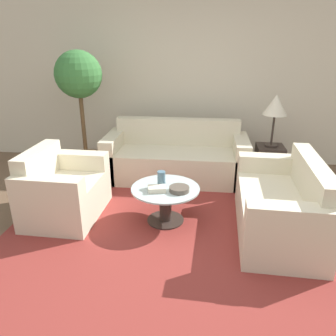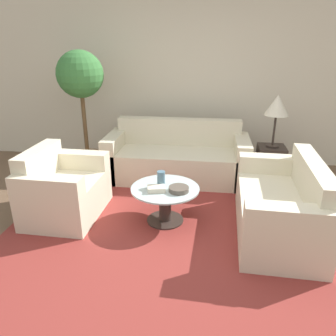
{
  "view_description": "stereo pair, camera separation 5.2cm",
  "coord_description": "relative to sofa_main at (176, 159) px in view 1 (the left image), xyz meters",
  "views": [
    {
      "loc": [
        0.26,
        -2.65,
        1.94
      ],
      "look_at": [
        -0.13,
        0.84,
        0.55
      ],
      "focal_mm": 35.0,
      "sensor_mm": 36.0,
      "label": 1
    },
    {
      "loc": [
        0.32,
        -2.64,
        1.94
      ],
      "look_at": [
        -0.13,
        0.84,
        0.55
      ],
      "focal_mm": 35.0,
      "sensor_mm": 36.0,
      "label": 2
    }
  ],
  "objects": [
    {
      "name": "coffee_table",
      "position": [
        -0.0,
        -1.3,
        -0.02
      ],
      "size": [
        0.76,
        0.76,
        0.42
      ],
      "color": "#332823",
      "rests_on": "ground_plane"
    },
    {
      "name": "vase",
      "position": [
        -0.05,
        -1.28,
        0.22
      ],
      "size": [
        0.09,
        0.09,
        0.18
      ],
      "color": "slate",
      "rests_on": "coffee_table"
    },
    {
      "name": "ground_plane",
      "position": [
        0.13,
        -1.89,
        -0.29
      ],
      "size": [
        14.0,
        14.0,
        0.0
      ],
      "primitive_type": "plane",
      "color": "brown"
    },
    {
      "name": "side_table",
      "position": [
        1.34,
        -0.01,
        -0.02
      ],
      "size": [
        0.37,
        0.37,
        0.53
      ],
      "color": "#332823",
      "rests_on": "ground_plane"
    },
    {
      "name": "loveseat",
      "position": [
        1.26,
        -1.38,
        0.0
      ],
      "size": [
        0.84,
        1.51,
        0.82
      ],
      "rotation": [
        0.0,
        0.0,
        -1.61
      ],
      "color": "beige",
      "rests_on": "ground_plane"
    },
    {
      "name": "book_stack",
      "position": [
        -0.08,
        -1.4,
        0.16
      ],
      "size": [
        0.21,
        0.17,
        0.05
      ],
      "rotation": [
        0.0,
        0.0,
        0.22
      ],
      "color": "beige",
      "rests_on": "coffee_table"
    },
    {
      "name": "armchair",
      "position": [
        -1.22,
        -1.29,
        0.0
      ],
      "size": [
        0.78,
        1.01,
        0.8
      ],
      "rotation": [
        0.0,
        0.0,
        1.54
      ],
      "color": "beige",
      "rests_on": "ground_plane"
    },
    {
      "name": "bowl",
      "position": [
        0.16,
        -1.37,
        0.16
      ],
      "size": [
        0.22,
        0.22,
        0.05
      ],
      "color": "brown",
      "rests_on": "coffee_table"
    },
    {
      "name": "rug",
      "position": [
        -0.0,
        -1.3,
        -0.28
      ],
      "size": [
        3.39,
        3.44,
        0.01
      ],
      "color": "maroon",
      "rests_on": "ground_plane"
    },
    {
      "name": "sofa_main",
      "position": [
        0.0,
        0.0,
        0.0
      ],
      "size": [
        2.04,
        0.82,
        0.83
      ],
      "color": "beige",
      "rests_on": "ground_plane"
    },
    {
      "name": "potted_plant",
      "position": [
        -1.4,
        0.06,
        0.97
      ],
      "size": [
        0.66,
        0.66,
        1.81
      ],
      "color": "#93704C",
      "rests_on": "ground_plane"
    },
    {
      "name": "wall_back",
      "position": [
        0.13,
        0.82,
        1.01
      ],
      "size": [
        10.0,
        0.06,
        2.6
      ],
      "color": "beige",
      "rests_on": "ground_plane"
    },
    {
      "name": "table_lamp",
      "position": [
        1.34,
        -0.01,
        0.81
      ],
      "size": [
        0.32,
        0.32,
        0.72
      ],
      "color": "#332823",
      "rests_on": "side_table"
    }
  ]
}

